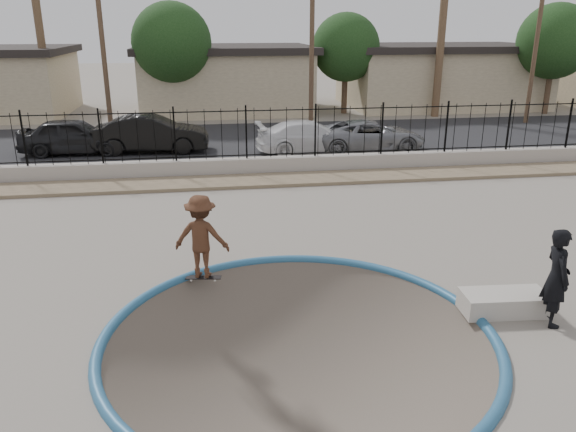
# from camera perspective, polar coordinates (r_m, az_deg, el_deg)

# --- Properties ---
(ground) EXTENTS (120.00, 120.00, 2.20)m
(ground) POSITION_cam_1_polar(r_m,az_deg,el_deg) (22.45, -4.44, 2.63)
(ground) COLOR slate
(ground) RESTS_ON ground
(bowl_pit) EXTENTS (6.84, 6.84, 1.80)m
(bowl_pit) POSITION_cam_1_polar(r_m,az_deg,el_deg) (10.08, 1.12, -12.21)
(bowl_pit) COLOR #52493F
(bowl_pit) RESTS_ON ground
(coping_ring) EXTENTS (7.04, 7.04, 0.20)m
(coping_ring) POSITION_cam_1_polar(r_m,az_deg,el_deg) (10.08, 1.12, -12.21)
(coping_ring) COLOR #285B82
(coping_ring) RESTS_ON ground
(rock_strip) EXTENTS (42.00, 1.60, 0.11)m
(rock_strip) POSITION_cam_1_polar(r_m,az_deg,el_deg) (19.45, -3.90, 3.58)
(rock_strip) COLOR #8B765B
(rock_strip) RESTS_ON ground
(retaining_wall) EXTENTS (42.00, 0.45, 0.60)m
(retaining_wall) POSITION_cam_1_polar(r_m,az_deg,el_deg) (20.45, -4.18, 5.06)
(retaining_wall) COLOR #A1988E
(retaining_wall) RESTS_ON ground
(fence) EXTENTS (40.00, 0.04, 1.80)m
(fence) POSITION_cam_1_polar(r_m,az_deg,el_deg) (20.19, -4.26, 8.36)
(fence) COLOR black
(fence) RESTS_ON retaining_wall
(street) EXTENTS (90.00, 8.00, 0.04)m
(street) POSITION_cam_1_polar(r_m,az_deg,el_deg) (27.04, -5.31, 7.87)
(street) COLOR black
(street) RESTS_ON ground
(house_center) EXTENTS (10.60, 8.60, 3.90)m
(house_center) POSITION_cam_1_polar(r_m,az_deg,el_deg) (36.17, -6.36, 13.79)
(house_center) COLOR tan
(house_center) RESTS_ON ground
(house_east) EXTENTS (12.60, 8.60, 3.90)m
(house_east) POSITION_cam_1_polar(r_m,az_deg,el_deg) (39.31, 15.11, 13.68)
(house_east) COLOR tan
(house_east) RESTS_ON ground
(utility_pole_left) EXTENTS (1.70, 0.24, 9.00)m
(utility_pole_left) POSITION_cam_1_polar(r_m,az_deg,el_deg) (28.85, -18.41, 17.10)
(utility_pole_left) COLOR #473323
(utility_pole_left) RESTS_ON ground
(utility_pole_mid) EXTENTS (1.70, 0.24, 9.50)m
(utility_pole_mid) POSITION_cam_1_polar(r_m,az_deg,el_deg) (29.01, 2.46, 18.50)
(utility_pole_mid) COLOR #473323
(utility_pole_mid) RESTS_ON ground
(utility_pole_right) EXTENTS (1.70, 0.24, 9.00)m
(utility_pole_right) POSITION_cam_1_polar(r_m,az_deg,el_deg) (33.42, 24.03, 16.60)
(utility_pole_right) COLOR #473323
(utility_pole_right) RESTS_ON ground
(street_tree_left) EXTENTS (4.32, 4.32, 6.36)m
(street_tree_left) POSITION_cam_1_polar(r_m,az_deg,el_deg) (32.54, -11.74, 16.85)
(street_tree_left) COLOR #473323
(street_tree_left) RESTS_ON ground
(street_tree_mid) EXTENTS (3.96, 3.96, 5.83)m
(street_tree_mid) POSITION_cam_1_polar(r_m,az_deg,el_deg) (34.57, 5.90, 16.66)
(street_tree_mid) COLOR #473323
(street_tree_mid) RESTS_ON ground
(street_tree_right) EXTENTS (4.32, 4.32, 6.36)m
(street_tree_right) POSITION_cam_1_polar(r_m,az_deg,el_deg) (37.57, 25.49, 15.72)
(street_tree_right) COLOR #473323
(street_tree_right) RESTS_ON ground
(skater) EXTENTS (1.29, 0.94, 1.80)m
(skater) POSITION_cam_1_polar(r_m,az_deg,el_deg) (11.91, -8.78, -2.51)
(skater) COLOR brown
(skater) RESTS_ON ground
(skateboard) EXTENTS (0.78, 0.30, 0.07)m
(skateboard) POSITION_cam_1_polar(r_m,az_deg,el_deg) (12.24, -8.58, -6.19)
(skateboard) COLOR black
(skateboard) RESTS_ON ground
(videographer) EXTENTS (0.54, 0.73, 1.84)m
(videographer) POSITION_cam_1_polar(r_m,az_deg,el_deg) (11.17, 25.62, -5.64)
(videographer) COLOR black
(videographer) RESTS_ON ground
(concrete_ledge) EXTENTS (1.64, 0.81, 0.40)m
(concrete_ledge) POSITION_cam_1_polar(r_m,az_deg,el_deg) (11.52, 21.08, -8.21)
(concrete_ledge) COLOR #B1A99D
(concrete_ledge) RESTS_ON ground
(car_a) EXTENTS (4.39, 1.83, 1.48)m
(car_a) POSITION_cam_1_polar(r_m,az_deg,el_deg) (25.10, -20.91, 7.60)
(car_a) COLOR black
(car_a) RESTS_ON street
(car_b) EXTENTS (4.76, 1.84, 1.55)m
(car_b) POSITION_cam_1_polar(r_m,az_deg,el_deg) (24.48, -13.70, 8.12)
(car_b) COLOR black
(car_b) RESTS_ON street
(car_c) EXTENTS (4.66, 2.13, 1.32)m
(car_c) POSITION_cam_1_polar(r_m,az_deg,el_deg) (23.74, 2.30, 8.04)
(car_c) COLOR white
(car_c) RESTS_ON street
(car_d) EXTENTS (4.67, 2.22, 1.29)m
(car_d) POSITION_cam_1_polar(r_m,az_deg,el_deg) (24.36, 8.35, 8.10)
(car_d) COLOR gray
(car_d) RESTS_ON street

